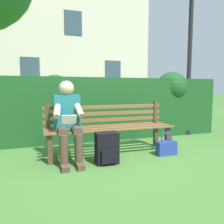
# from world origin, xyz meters

# --- Properties ---
(ground) EXTENTS (60.00, 60.00, 0.00)m
(ground) POSITION_xyz_m (0.00, 0.00, 0.00)
(ground) COLOR #3D6B2D
(park_bench) EXTENTS (2.06, 0.54, 0.83)m
(park_bench) POSITION_xyz_m (0.00, -0.08, 0.44)
(park_bench) COLOR #4C3828
(park_bench) RESTS_ON ground
(person_seated) EXTENTS (0.44, 0.73, 1.18)m
(person_seated) POSITION_xyz_m (0.68, 0.10, 0.62)
(person_seated) COLOR #1E6672
(person_seated) RESTS_ON ground
(hedge_backdrop) EXTENTS (4.78, 0.88, 1.45)m
(hedge_backdrop) POSITION_xyz_m (-0.48, -1.22, 0.69)
(hedge_backdrop) COLOR #19471E
(hedge_backdrop) RESTS_ON ground
(building_facade) EXTENTS (8.65, 3.08, 7.13)m
(building_facade) POSITION_xyz_m (-0.72, -9.82, 3.57)
(building_facade) COLOR beige
(building_facade) RESTS_ON ground
(backpack) EXTENTS (0.32, 0.26, 0.45)m
(backpack) POSITION_xyz_m (0.18, 0.42, 0.22)
(backpack) COLOR black
(backpack) RESTS_ON ground
(handbag) EXTENTS (0.32, 0.13, 0.37)m
(handbag) POSITION_xyz_m (-0.84, 0.34, 0.12)
(handbag) COLOR navy
(handbag) RESTS_ON ground
(lamp_post) EXTENTS (0.27, 0.27, 3.28)m
(lamp_post) POSITION_xyz_m (-2.17, -0.88, 2.06)
(lamp_post) COLOR black
(lamp_post) RESTS_ON ground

